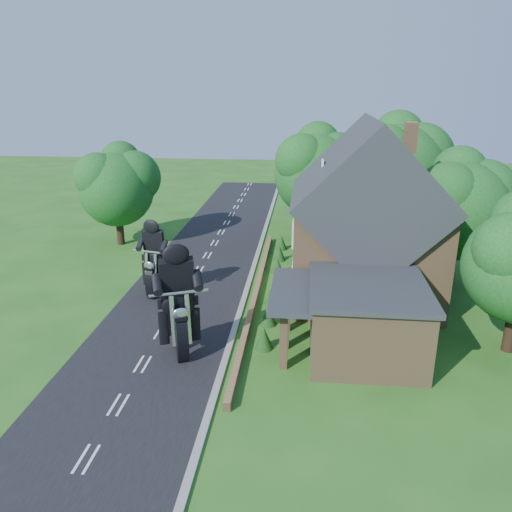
# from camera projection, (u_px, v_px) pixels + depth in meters

# --- Properties ---
(ground) EXTENTS (120.00, 120.00, 0.00)m
(ground) POSITION_uv_depth(u_px,v_px,m) (161.00, 333.00, 25.23)
(ground) COLOR #245A19
(ground) RESTS_ON ground
(road) EXTENTS (7.00, 80.00, 0.02)m
(road) POSITION_uv_depth(u_px,v_px,m) (161.00, 333.00, 25.22)
(road) COLOR black
(road) RESTS_ON ground
(kerb) EXTENTS (0.30, 80.00, 0.12)m
(kerb) POSITION_uv_depth(u_px,v_px,m) (233.00, 335.00, 24.85)
(kerb) COLOR gray
(kerb) RESTS_ON ground
(garden_wall) EXTENTS (0.30, 22.00, 0.40)m
(garden_wall) POSITION_uv_depth(u_px,v_px,m) (256.00, 293.00, 29.44)
(garden_wall) COLOR #94704B
(garden_wall) RESTS_ON ground
(house) EXTENTS (9.54, 8.64, 10.24)m
(house) POSITION_uv_depth(u_px,v_px,m) (366.00, 224.00, 28.41)
(house) COLOR #94704B
(house) RESTS_ON ground
(annex) EXTENTS (7.05, 5.94, 3.44)m
(annex) POSITION_uv_depth(u_px,v_px,m) (363.00, 317.00, 22.94)
(annex) COLOR #94704B
(annex) RESTS_ON ground
(tree_house_right) EXTENTS (6.51, 6.00, 8.40)m
(tree_house_right) POSITION_uv_depth(u_px,v_px,m) (466.00, 202.00, 30.00)
(tree_house_right) COLOR black
(tree_house_right) RESTS_ON ground
(tree_behind_house) EXTENTS (7.81, 7.20, 10.08)m
(tree_behind_house) POSITION_uv_depth(u_px,v_px,m) (404.00, 164.00, 36.96)
(tree_behind_house) COLOR black
(tree_behind_house) RESTS_ON ground
(tree_behind_left) EXTENTS (6.94, 6.40, 9.16)m
(tree_behind_left) POSITION_uv_depth(u_px,v_px,m) (321.00, 168.00, 38.63)
(tree_behind_left) COLOR black
(tree_behind_left) RESTS_ON ground
(tree_far_road) EXTENTS (6.08, 5.60, 7.84)m
(tree_far_road) POSITION_uv_depth(u_px,v_px,m) (121.00, 183.00, 37.54)
(tree_far_road) COLOR black
(tree_far_road) RESTS_ON ground
(shrub_a) EXTENTS (0.90, 0.90, 1.10)m
(shrub_a) POSITION_uv_depth(u_px,v_px,m) (264.00, 338.00, 23.59)
(shrub_a) COLOR #143A12
(shrub_a) RESTS_ON ground
(shrub_b) EXTENTS (0.90, 0.90, 1.10)m
(shrub_b) POSITION_uv_depth(u_px,v_px,m) (268.00, 315.00, 25.94)
(shrub_b) COLOR #143A12
(shrub_b) RESTS_ON ground
(shrub_c) EXTENTS (0.90, 0.90, 1.10)m
(shrub_c) POSITION_uv_depth(u_px,v_px,m) (272.00, 295.00, 28.29)
(shrub_c) COLOR #143A12
(shrub_c) RESTS_ON ground
(shrub_d) EXTENTS (0.90, 0.90, 1.10)m
(shrub_d) POSITION_uv_depth(u_px,v_px,m) (277.00, 265.00, 32.98)
(shrub_d) COLOR #143A12
(shrub_d) RESTS_ON ground
(shrub_e) EXTENTS (0.90, 0.90, 1.10)m
(shrub_e) POSITION_uv_depth(u_px,v_px,m) (279.00, 253.00, 35.33)
(shrub_e) COLOR #143A12
(shrub_e) RESTS_ON ground
(shrub_f) EXTENTS (0.90, 0.90, 1.10)m
(shrub_f) POSITION_uv_depth(u_px,v_px,m) (281.00, 242.00, 37.68)
(shrub_f) COLOR #143A12
(shrub_f) RESTS_ON ground
(motorcycle_lead) EXTENTS (1.08, 1.79, 1.63)m
(motorcycle_lead) POSITION_uv_depth(u_px,v_px,m) (180.00, 339.00, 22.99)
(motorcycle_lead) COLOR black
(motorcycle_lead) RESTS_ON ground
(motorcycle_follow) EXTENTS (0.69, 1.55, 1.40)m
(motorcycle_follow) POSITION_uv_depth(u_px,v_px,m) (157.00, 284.00, 29.50)
(motorcycle_follow) COLOR black
(motorcycle_follow) RESTS_ON ground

